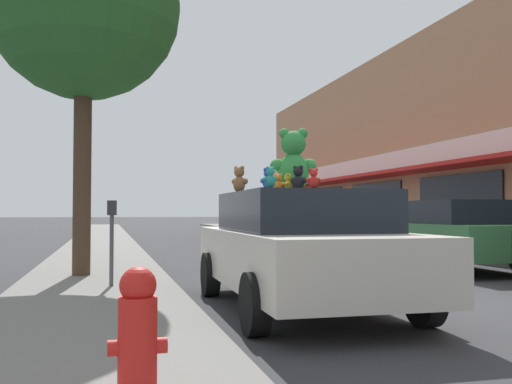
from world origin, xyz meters
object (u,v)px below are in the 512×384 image
street_tree (84,5)px  parking_meter (112,231)px  teddy_bear_blue (268,180)px  teddy_bear_brown (239,180)px  parked_car_far_center (438,231)px  teddy_bear_orange (278,183)px  teddy_bear_red (314,179)px  fire_hydrant (138,337)px  teddy_bear_teal (270,178)px  teddy_bear_black (298,179)px  plush_art_car (301,247)px  teddy_bear_cream (275,182)px  teddy_bear_yellow (288,183)px  teddy_bear_giant (293,162)px

street_tree → parking_meter: (0.50, -1.63, -3.95)m
teddy_bear_blue → parking_meter: bearing=-69.2°
teddy_bear_brown → parked_car_far_center: 6.52m
teddy_bear_blue → parked_car_far_center: (5.13, 4.51, -0.79)m
teddy_bear_orange → parked_car_far_center: bearing=-109.7°
teddy_bear_red → parking_meter: (-2.09, 2.96, -0.65)m
teddy_bear_red → teddy_bear_brown: 1.49m
fire_hydrant → parking_meter: bearing=91.0°
teddy_bear_teal → teddy_bear_black: bearing=-137.9°
parked_car_far_center → street_tree: (-7.37, -0.54, 4.08)m
plush_art_car → teddy_bear_teal: size_ratio=19.15×
teddy_bear_blue → fire_hydrant: 3.70m
teddy_bear_red → teddy_bear_orange: 0.98m
teddy_bear_red → teddy_bear_blue: (-0.34, 0.62, 0.02)m
teddy_bear_cream → teddy_bear_blue: teddy_bear_cream is taller
teddy_bear_brown → parked_car_far_center: (5.29, 3.72, -0.83)m
plush_art_car → teddy_bear_blue: (-0.54, -0.38, 0.82)m
teddy_bear_blue → fire_hydrant: bearing=46.1°
plush_art_car → teddy_bear_cream: size_ratio=14.67×
parking_meter → teddy_bear_teal: bearing=-61.7°
teddy_bear_black → teddy_bear_yellow: 0.16m
teddy_bear_teal → teddy_bear_orange: (0.39, 0.98, -0.00)m
teddy_bear_teal → fire_hydrant: bearing=46.9°
teddy_bear_giant → teddy_bear_orange: 0.56m
teddy_bear_black → teddy_bear_brown: bearing=11.7°
teddy_bear_cream → teddy_bear_blue: (-0.31, -0.73, -0.02)m
teddy_bear_black → teddy_bear_blue: size_ratio=1.19×
teddy_bear_brown → street_tree: (-2.09, 3.19, 3.24)m
teddy_bear_orange → teddy_bear_cream: bearing=-71.6°
teddy_bear_yellow → teddy_bear_orange: bearing=-69.1°
teddy_bear_brown → teddy_bear_red: bearing=160.4°
teddy_bear_black → teddy_bear_blue: 0.49m
teddy_bear_giant → teddy_bear_black: teddy_bear_giant is taller
teddy_bear_brown → street_tree: street_tree is taller
teddy_bear_yellow → teddy_bear_orange: (-0.12, 0.03, -0.00)m
teddy_bear_blue → fire_hydrant: (-1.66, -3.13, -1.08)m
plush_art_car → parking_meter: (-2.29, 1.96, 0.15)m
teddy_bear_black → teddy_bear_brown: teddy_bear_brown is taller
teddy_bear_yellow → fire_hydrant: size_ratio=0.29×
teddy_bear_yellow → teddy_bear_blue: (-0.35, -0.32, 0.02)m
teddy_bear_giant → parked_car_far_center: bearing=-124.5°
teddy_bear_teal → parked_car_far_center: (5.28, 5.14, -0.78)m
teddy_bear_teal → fire_hydrant: size_ratio=0.29×
plush_art_car → teddy_bear_yellow: (-0.18, -0.06, 0.80)m
teddy_bear_red → teddy_bear_blue: bearing=-58.1°
teddy_bear_black → teddy_bear_blue: bearing=79.7°
plush_art_car → teddy_bear_giant: bearing=88.5°
plush_art_car → parking_meter: bearing=140.3°
teddy_bear_giant → teddy_bear_red: (-0.21, -1.32, -0.30)m
teddy_bear_teal → teddy_bear_blue: 0.65m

